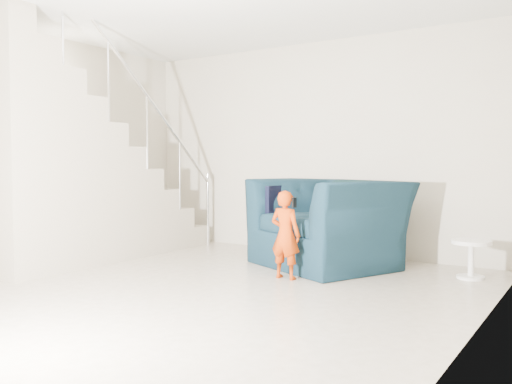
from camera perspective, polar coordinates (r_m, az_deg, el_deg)
floor at (r=4.92m, az=-9.24°, el=-10.51°), size 5.50×5.50×0.00m
back_wall at (r=7.07m, az=5.82°, el=4.64°), size 5.00×0.00×5.00m
right_wall at (r=3.62m, az=21.56°, el=6.02°), size 0.00×5.50×5.50m
armchair at (r=6.12m, az=7.64°, el=-3.24°), size 1.90×1.81×0.97m
toddler at (r=5.40m, az=3.11°, el=-4.52°), size 0.33×0.22×0.88m
side_table at (r=5.82m, az=21.71°, el=-5.96°), size 0.39×0.39×0.39m
staircase at (r=6.63m, az=-18.98°, el=1.12°), size 1.02×3.03×3.62m
cushion at (r=6.37m, az=10.20°, el=-0.79°), size 0.46×0.22×0.45m
throw at (r=6.34m, az=2.36°, el=-1.86°), size 0.05×0.51×0.57m
phone at (r=5.31m, az=4.05°, el=-1.11°), size 0.03×0.05×0.10m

